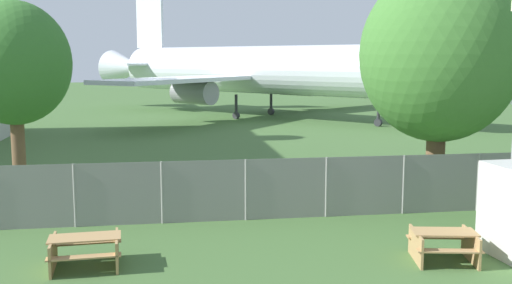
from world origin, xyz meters
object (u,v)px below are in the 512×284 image
object	(u,v)px
picnic_bench_near_cabin	(444,243)
picnic_bench_open_grass	(85,248)
airplane	(265,70)
tree_near_hangar	(14,64)
tree_left_of_cabin	(440,55)

from	to	relation	value
picnic_bench_near_cabin	picnic_bench_open_grass	xyz separation A→B (m)	(-8.64, 0.87, 0.00)
airplane	picnic_bench_open_grass	xyz separation A→B (m)	(-10.24, -35.24, -3.46)
picnic_bench_near_cabin	picnic_bench_open_grass	world-z (taller)	same
airplane	tree_near_hangar	bearing A→B (deg)	-67.73
tree_near_hangar	tree_left_of_cabin	xyz separation A→B (m)	(14.19, -1.82, 0.28)
picnic_bench_open_grass	tree_near_hangar	distance (m)	8.66
picnic_bench_near_cabin	tree_near_hangar	world-z (taller)	tree_near_hangar
picnic_bench_open_grass	tree_near_hangar	bearing A→B (deg)	113.57
tree_near_hangar	tree_left_of_cabin	distance (m)	14.31
tree_near_hangar	picnic_bench_near_cabin	bearing A→B (deg)	-33.67
picnic_bench_near_cabin	picnic_bench_open_grass	bearing A→B (deg)	174.24
picnic_bench_open_grass	tree_left_of_cabin	world-z (taller)	tree_left_of_cabin
picnic_bench_near_cabin	tree_left_of_cabin	bearing A→B (deg)	66.87
airplane	picnic_bench_near_cabin	size ratio (longest dim) A/B	17.94
airplane	tree_left_of_cabin	size ratio (longest dim) A/B	3.98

